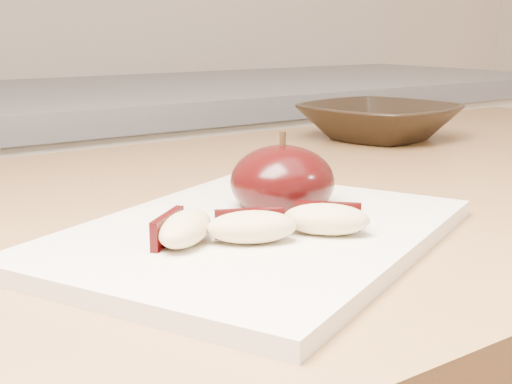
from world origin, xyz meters
TOP-DOWN VIEW (x-y plane):
  - back_cabinet at (0.00, 1.20)m, footprint 2.40×0.62m
  - cutting_board at (-0.06, 0.38)m, footprint 0.37×0.33m
  - apple_half at (-0.01, 0.41)m, footprint 0.10×0.10m
  - apple_wedge_a at (-0.12, 0.37)m, footprint 0.06×0.06m
  - apple_wedge_b at (-0.08, 0.35)m, footprint 0.07×0.05m
  - apple_wedge_c at (-0.03, 0.34)m, footprint 0.06×0.06m
  - bowl at (0.35, 0.66)m, footprint 0.23×0.23m

SIDE VIEW (x-z plane):
  - back_cabinet at x=0.00m, z-range 0.00..0.94m
  - cutting_board at x=-0.06m, z-range 0.90..0.91m
  - apple_wedge_a at x=-0.12m, z-range 0.91..0.93m
  - apple_wedge_b at x=-0.08m, z-range 0.91..0.93m
  - apple_wedge_c at x=-0.03m, z-range 0.91..0.93m
  - bowl at x=0.35m, z-range 0.90..0.95m
  - apple_half at x=-0.01m, z-range 0.90..0.97m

